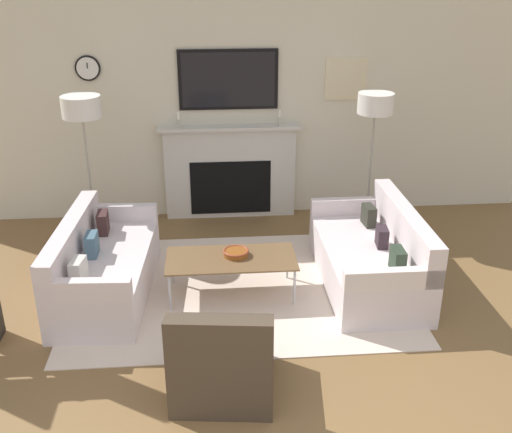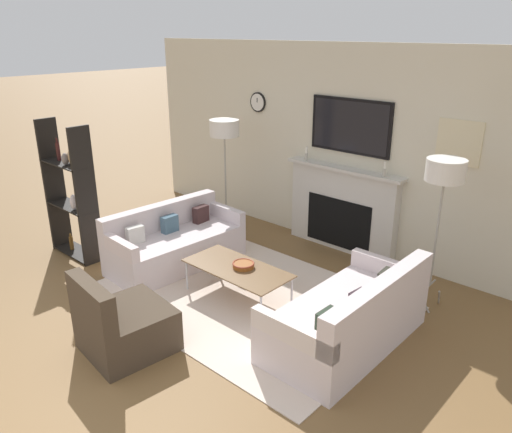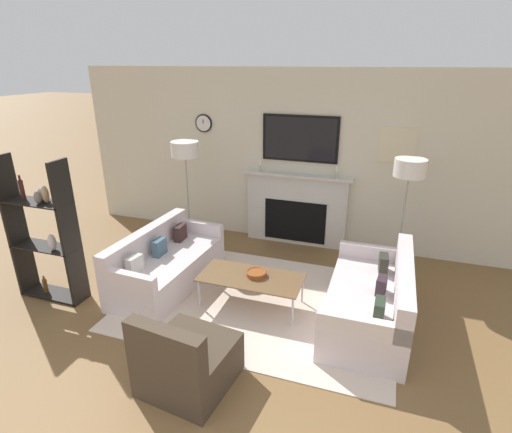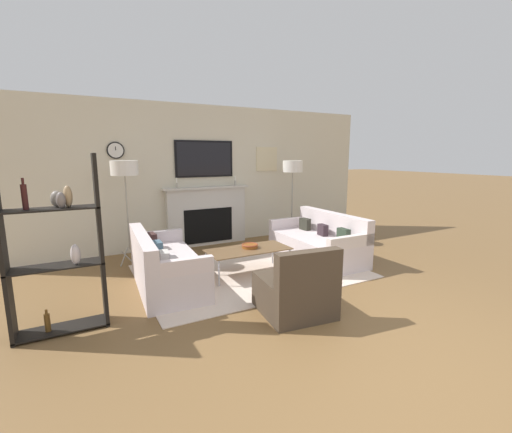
% 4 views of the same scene
% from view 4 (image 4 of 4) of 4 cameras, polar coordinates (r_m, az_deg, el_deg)
% --- Properties ---
extents(ground_plane, '(60.00, 60.00, 0.00)m').
position_cam_4_polar(ground_plane, '(3.30, 24.97, -23.09)').
color(ground_plane, brown).
extents(fireplace_wall, '(7.44, 0.28, 2.70)m').
position_cam_4_polar(fireplace_wall, '(6.82, -8.55, 5.62)').
color(fireplace_wall, beige).
rests_on(fireplace_wall, ground_plane).
extents(area_rug, '(3.22, 2.31, 0.01)m').
position_cam_4_polar(area_rug, '(5.31, -0.95, -9.07)').
color(area_rug, beige).
rests_on(area_rug, ground_plane).
extents(couch_left, '(0.87, 1.74, 0.75)m').
position_cam_4_polar(couch_left, '(4.80, -15.04, -8.11)').
color(couch_left, silver).
rests_on(couch_left, ground_plane).
extents(couch_right, '(0.86, 1.72, 0.79)m').
position_cam_4_polar(couch_right, '(5.92, 10.40, -4.45)').
color(couch_right, silver).
rests_on(couch_right, ground_plane).
extents(armchair, '(0.82, 0.84, 0.80)m').
position_cam_4_polar(armchair, '(3.92, 6.69, -12.27)').
color(armchair, '#443729').
rests_on(armchair, ground_plane).
extents(coffee_table, '(1.22, 0.58, 0.39)m').
position_cam_4_polar(coffee_table, '(5.08, -1.29, -5.67)').
color(coffee_table, brown).
rests_on(coffee_table, ground_plane).
extents(decorative_bowl, '(0.24, 0.24, 0.06)m').
position_cam_4_polar(decorative_bowl, '(5.13, -1.04, -4.90)').
color(decorative_bowl, brown).
rests_on(decorative_bowl, coffee_table).
extents(floor_lamp_left, '(0.41, 0.41, 1.68)m').
position_cam_4_polar(floor_lamp_left, '(5.70, -21.09, 7.29)').
color(floor_lamp_left, '#9E998E').
rests_on(floor_lamp_left, ground_plane).
extents(floor_lamp_right, '(0.39, 0.39, 1.66)m').
position_cam_4_polar(floor_lamp_right, '(6.85, 6.13, 8.07)').
color(floor_lamp_right, '#9E998E').
rests_on(floor_lamp_right, ground_plane).
extents(shelf_unit, '(0.86, 0.28, 1.78)m').
position_cam_4_polar(shelf_unit, '(3.86, -30.40, -4.44)').
color(shelf_unit, black).
rests_on(shelf_unit, ground_plane).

